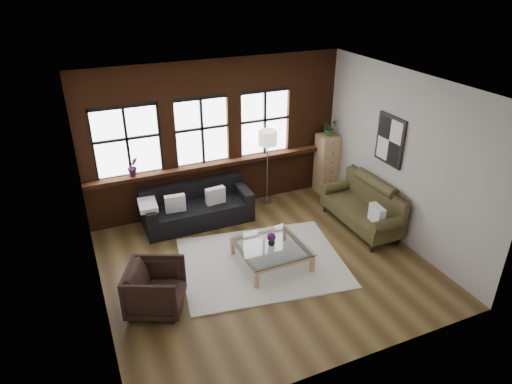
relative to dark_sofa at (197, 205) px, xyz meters
name	(u,v)px	position (x,y,z in m)	size (l,w,h in m)	color
floor	(264,264)	(0.65, -1.90, -0.40)	(5.50, 5.50, 0.00)	#4F391D
ceiling	(266,86)	(0.65, -1.90, 2.80)	(5.50, 5.50, 0.00)	white
wall_back	(215,136)	(0.65, 0.60, 1.20)	(5.50, 5.50, 0.00)	#B6B1A9
wall_front	(353,268)	(0.65, -4.40, 1.20)	(5.50, 5.50, 0.00)	#B6B1A9
wall_left	(89,217)	(-2.10, -1.90, 1.20)	(5.00, 5.00, 0.00)	#B6B1A9
wall_right	(400,158)	(3.40, -1.90, 1.20)	(5.00, 5.00, 0.00)	#B6B1A9
brick_backwall	(216,137)	(0.65, 0.54, 1.20)	(5.50, 0.12, 3.20)	#4D2412
sill_ledge	(219,163)	(0.65, 0.45, 0.64)	(5.50, 0.30, 0.08)	#4D2412
window_left	(127,142)	(-1.15, 0.55, 1.35)	(1.38, 0.10, 1.50)	black
window_mid	(202,132)	(0.35, 0.55, 1.35)	(1.38, 0.10, 1.50)	black
window_right	(264,123)	(1.75, 0.55, 1.35)	(1.38, 0.10, 1.50)	black
wall_poster	(390,140)	(3.37, -1.60, 1.45)	(0.05, 0.74, 0.94)	black
shag_rug	(262,262)	(0.62, -1.86, -0.38)	(2.84, 2.23, 0.03)	beige
dark_sofa	(197,205)	(0.00, 0.00, 0.00)	(2.20, 0.89, 0.79)	black
pillow_a	(175,203)	(-0.47, -0.10, 0.19)	(0.40, 0.14, 0.34)	silver
pillow_b	(215,196)	(0.37, -0.10, 0.19)	(0.40, 0.14, 0.34)	silver
vintage_settee	(361,205)	(2.95, -1.50, 0.12)	(0.86, 1.93, 1.03)	#3E381D
pillow_settee	(377,214)	(2.87, -2.09, 0.22)	(0.14, 0.38, 0.34)	silver
armchair	(156,289)	(-1.36, -2.30, -0.01)	(0.82, 0.85, 0.77)	black
coffee_table	(271,254)	(0.77, -1.92, -0.21)	(1.18, 1.18, 0.39)	tan
vase	(271,242)	(0.77, -1.92, 0.05)	(0.13, 0.13, 0.14)	#B2B2B2
flowers	(272,237)	(0.77, -1.92, 0.16)	(0.15, 0.15, 0.15)	#501B4D
drawer_chest	(326,164)	(3.17, 0.21, 0.29)	(0.43, 0.43, 1.38)	tan
potted_plant_top	(329,127)	(3.17, 0.21, 1.17)	(0.33, 0.28, 0.36)	#2D5923
floor_lamp	(267,164)	(1.69, 0.25, 0.51)	(0.40, 0.40, 1.82)	#A5A5A8
sill_plant	(133,167)	(-1.12, 0.42, 0.88)	(0.22, 0.18, 0.40)	#501B4D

